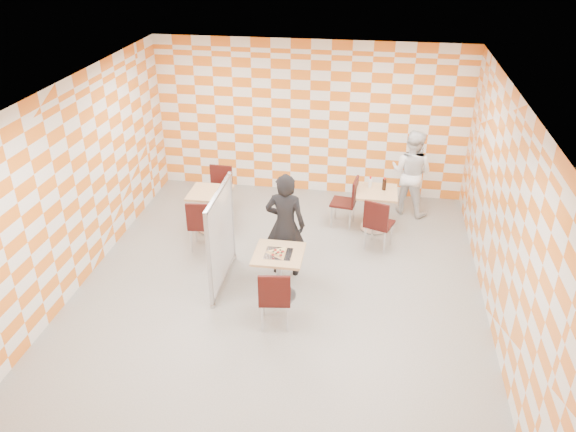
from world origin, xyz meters
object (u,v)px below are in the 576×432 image
object	(u,v)px
chair_empty_near	(201,222)
second_table	(376,203)
chair_empty_far	(220,187)
sport_bottle	(370,182)
man_white	(411,172)
soda_bottle	(384,184)
chair_second_front	(378,221)
empty_table	(211,204)
chair_main_front	(275,296)
chair_second_side	(349,199)
partition	(221,237)
main_table	(279,267)
man_dark	(285,225)

from	to	relation	value
chair_empty_near	second_table	bearing A→B (deg)	22.93
chair_empty_far	sport_bottle	xyz separation A→B (m)	(2.73, -0.01, 0.29)
man_white	soda_bottle	world-z (taller)	man_white
chair_second_front	soda_bottle	size ratio (longest dim) A/B	4.02
second_table	man_white	xyz separation A→B (m)	(0.60, 0.77, 0.30)
empty_table	chair_main_front	world-z (taller)	chair_main_front
chair_second_side	chair_empty_near	world-z (taller)	same
chair_empty_near	sport_bottle	xyz separation A→B (m)	(2.68, 1.34, 0.29)
second_table	partition	xyz separation A→B (m)	(-2.24, -2.02, 0.28)
main_table	partition	world-z (taller)	partition
main_table	chair_empty_near	xyz separation A→B (m)	(-1.47, 1.06, 0.04)
chair_second_front	sport_bottle	bearing A→B (deg)	101.07
partition	soda_bottle	size ratio (longest dim) A/B	6.74
chair_second_front	chair_empty_far	world-z (taller)	same
empty_table	partition	size ratio (longest dim) A/B	0.48
main_table	second_table	distance (m)	2.62
partition	empty_table	bearing A→B (deg)	111.97
chair_second_front	sport_bottle	size ratio (longest dim) A/B	4.62
chair_empty_near	sport_bottle	distance (m)	3.01
main_table	chair_main_front	size ratio (longest dim) A/B	0.81
chair_empty_far	empty_table	bearing A→B (deg)	-89.77
empty_table	man_white	bearing A→B (deg)	19.87
chair_main_front	man_white	size ratio (longest dim) A/B	0.57
chair_main_front	soda_bottle	xyz separation A→B (m)	(1.38, 3.05, 0.31)
chair_main_front	man_dark	xyz separation A→B (m)	(-0.08, 1.38, 0.29)
chair_empty_far	man_white	bearing A→B (deg)	9.94
empty_table	chair_second_side	size ratio (longest dim) A/B	0.81
partition	man_dark	size ratio (longest dim) A/B	0.92
chair_second_front	chair_empty_near	bearing A→B (deg)	-170.47
man_dark	man_white	size ratio (longest dim) A/B	1.04
chair_second_front	chair_second_side	xyz separation A→B (m)	(-0.52, 0.75, 0.00)
second_table	soda_bottle	distance (m)	0.37
partition	man_white	distance (m)	3.98
sport_bottle	partition	bearing A→B (deg)	-134.26
chair_second_side	soda_bottle	xyz separation A→B (m)	(0.60, 0.03, 0.31)
chair_empty_far	sport_bottle	world-z (taller)	sport_bottle
chair_second_side	soda_bottle	size ratio (longest dim) A/B	4.02
empty_table	chair_second_front	world-z (taller)	chair_second_front
empty_table	chair_second_side	world-z (taller)	chair_second_side
chair_second_front	chair_empty_far	bearing A→B (deg)	163.28
chair_second_side	partition	distance (m)	2.72
chair_main_front	soda_bottle	bearing A→B (deg)	65.61
chair_empty_far	man_dark	xyz separation A→B (m)	(1.51, -1.76, 0.29)
chair_second_side	sport_bottle	xyz separation A→B (m)	(0.35, 0.10, 0.29)
sport_bottle	soda_bottle	world-z (taller)	soda_bottle
soda_bottle	man_dark	bearing A→B (deg)	-131.31
man_white	sport_bottle	xyz separation A→B (m)	(-0.73, -0.62, 0.03)
second_table	chair_empty_far	size ratio (longest dim) A/B	0.81
chair_second_front	chair_empty_near	size ratio (longest dim) A/B	1.00
man_dark	soda_bottle	distance (m)	2.22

